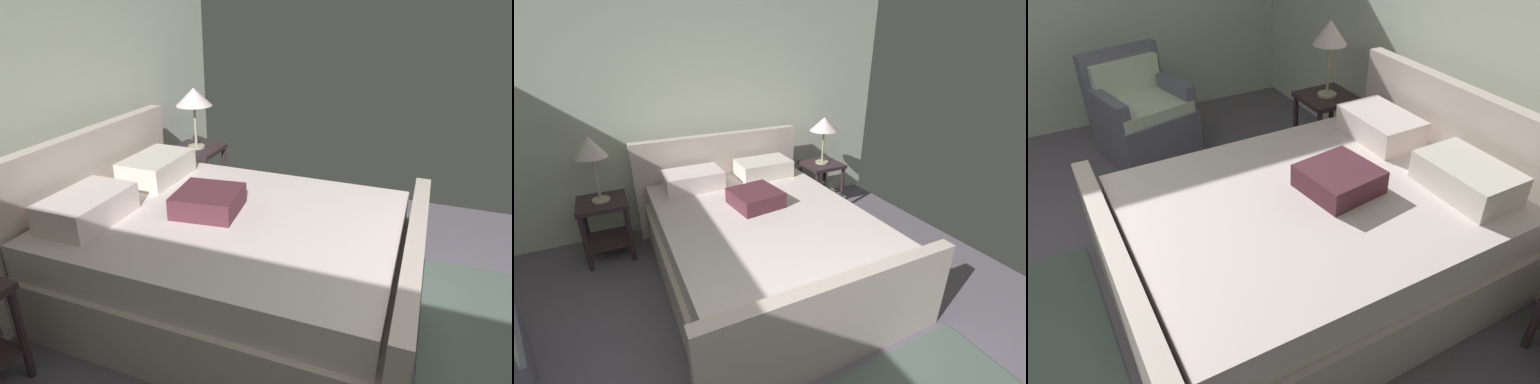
# 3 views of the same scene
# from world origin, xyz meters

# --- Properties ---
(bed) EXTENTS (1.85, 2.34, 1.05)m
(bed) POSITION_xyz_m (0.42, 1.83, 0.34)
(bed) COLOR beige
(bed) RESTS_ON ground
(nightstand_right) EXTENTS (0.44, 0.44, 0.60)m
(nightstand_right) POSITION_xyz_m (1.66, 2.70, 0.40)
(nightstand_right) COLOR #36262C
(nightstand_right) RESTS_ON ground
(table_lamp_right) EXTENTS (0.34, 0.34, 0.56)m
(table_lamp_right) POSITION_xyz_m (1.66, 2.70, 1.07)
(table_lamp_right) COLOR #B7B293
(table_lamp_right) RESTS_ON nightstand_right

